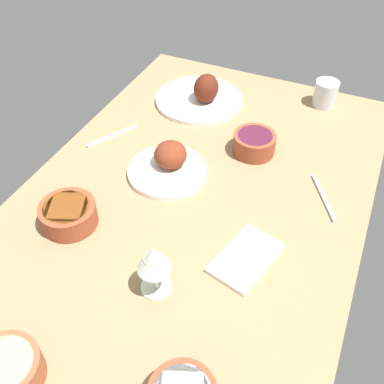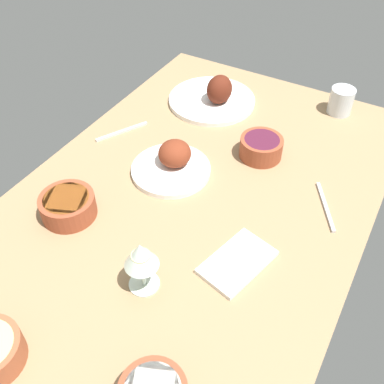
{
  "view_description": "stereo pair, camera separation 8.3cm",
  "coord_description": "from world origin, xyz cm",
  "px_view_note": "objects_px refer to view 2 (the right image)",
  "views": [
    {
      "loc": [
        -78.13,
        -35.02,
        88.64
      ],
      "look_at": [
        0.0,
        0.0,
        6.0
      ],
      "focal_mm": 41.73,
      "sensor_mm": 36.0,
      "label": 1
    },
    {
      "loc": [
        -74.37,
        -42.43,
        88.64
      ],
      "look_at": [
        0.0,
        0.0,
        6.0
      ],
      "focal_mm": 41.73,
      "sensor_mm": 36.0,
      "label": 2
    }
  ],
  "objects_px": {
    "plate_near_viewer": "(214,97)",
    "wine_glass": "(141,257)",
    "folded_napkin": "(237,262)",
    "bowl_onions": "(261,147)",
    "plate_far_side": "(173,163)",
    "bowl_soup": "(68,205)",
    "fork_loose": "(325,206)",
    "spoon_loose": "(122,132)",
    "water_tumbler": "(341,101)"
  },
  "relations": [
    {
      "from": "plate_near_viewer",
      "to": "wine_glass",
      "type": "relative_size",
      "value": 2.11
    },
    {
      "from": "folded_napkin",
      "to": "bowl_onions",
      "type": "bearing_deg",
      "value": 16.03
    },
    {
      "from": "plate_far_side",
      "to": "bowl_soup",
      "type": "distance_m",
      "value": 0.32
    },
    {
      "from": "bowl_onions",
      "to": "bowl_soup",
      "type": "bearing_deg",
      "value": 144.44
    },
    {
      "from": "plate_far_side",
      "to": "bowl_soup",
      "type": "relative_size",
      "value": 1.6
    },
    {
      "from": "bowl_onions",
      "to": "wine_glass",
      "type": "distance_m",
      "value": 0.56
    },
    {
      "from": "fork_loose",
      "to": "plate_far_side",
      "type": "bearing_deg",
      "value": -111.49
    },
    {
      "from": "plate_far_side",
      "to": "spoon_loose",
      "type": "relative_size",
      "value": 1.28
    },
    {
      "from": "water_tumbler",
      "to": "bowl_onions",
      "type": "bearing_deg",
      "value": 158.33
    },
    {
      "from": "plate_far_side",
      "to": "wine_glass",
      "type": "height_order",
      "value": "wine_glass"
    },
    {
      "from": "plate_near_viewer",
      "to": "wine_glass",
      "type": "xyz_separation_m",
      "value": [
        -0.73,
        -0.21,
        0.07
      ]
    },
    {
      "from": "folded_napkin",
      "to": "plate_far_side",
      "type": "bearing_deg",
      "value": 55.41
    },
    {
      "from": "folded_napkin",
      "to": "fork_loose",
      "type": "relative_size",
      "value": 1.0
    },
    {
      "from": "bowl_soup",
      "to": "fork_loose",
      "type": "relative_size",
      "value": 0.79
    },
    {
      "from": "fork_loose",
      "to": "wine_glass",
      "type": "bearing_deg",
      "value": -63.34
    },
    {
      "from": "fork_loose",
      "to": "spoon_loose",
      "type": "distance_m",
      "value": 0.66
    },
    {
      "from": "bowl_onions",
      "to": "spoon_loose",
      "type": "distance_m",
      "value": 0.44
    },
    {
      "from": "wine_glass",
      "to": "folded_napkin",
      "type": "distance_m",
      "value": 0.24
    },
    {
      "from": "folded_napkin",
      "to": "wine_glass",
      "type": "bearing_deg",
      "value": 134.88
    },
    {
      "from": "bowl_onions",
      "to": "water_tumbler",
      "type": "relative_size",
      "value": 1.44
    },
    {
      "from": "bowl_onions",
      "to": "bowl_soup",
      "type": "height_order",
      "value": "bowl_onions"
    },
    {
      "from": "bowl_onions",
      "to": "wine_glass",
      "type": "height_order",
      "value": "wine_glass"
    },
    {
      "from": "plate_far_side",
      "to": "bowl_soup",
      "type": "bearing_deg",
      "value": 153.59
    },
    {
      "from": "folded_napkin",
      "to": "fork_loose",
      "type": "distance_m",
      "value": 0.31
    },
    {
      "from": "bowl_soup",
      "to": "folded_napkin",
      "type": "bearing_deg",
      "value": -80.9
    },
    {
      "from": "folded_napkin",
      "to": "spoon_loose",
      "type": "xyz_separation_m",
      "value": [
        0.28,
        0.54,
        -0.0
      ]
    },
    {
      "from": "plate_near_viewer",
      "to": "bowl_soup",
      "type": "height_order",
      "value": "plate_near_viewer"
    },
    {
      "from": "fork_loose",
      "to": "bowl_soup",
      "type": "bearing_deg",
      "value": -88.98
    },
    {
      "from": "bowl_soup",
      "to": "folded_napkin",
      "type": "relative_size",
      "value": 0.8
    },
    {
      "from": "water_tumbler",
      "to": "plate_far_side",
      "type": "bearing_deg",
      "value": 147.98
    },
    {
      "from": "bowl_onions",
      "to": "fork_loose",
      "type": "height_order",
      "value": "bowl_onions"
    },
    {
      "from": "plate_near_viewer",
      "to": "wine_glass",
      "type": "height_order",
      "value": "wine_glass"
    },
    {
      "from": "plate_near_viewer",
      "to": "bowl_onions",
      "type": "relative_size",
      "value": 2.35
    },
    {
      "from": "water_tumbler",
      "to": "fork_loose",
      "type": "xyz_separation_m",
      "value": [
        -0.46,
        -0.1,
        -0.04
      ]
    },
    {
      "from": "bowl_soup",
      "to": "bowl_onions",
      "type": "bearing_deg",
      "value": -35.56
    },
    {
      "from": "wine_glass",
      "to": "bowl_soup",
      "type": "bearing_deg",
      "value": 73.76
    },
    {
      "from": "wine_glass",
      "to": "fork_loose",
      "type": "bearing_deg",
      "value": -32.57
    },
    {
      "from": "water_tumbler",
      "to": "folded_napkin",
      "type": "xyz_separation_m",
      "value": [
        -0.74,
        0.02,
        -0.04
      ]
    },
    {
      "from": "plate_far_side",
      "to": "fork_loose",
      "type": "bearing_deg",
      "value": -80.73
    },
    {
      "from": "plate_far_side",
      "to": "bowl_soup",
      "type": "height_order",
      "value": "plate_far_side"
    },
    {
      "from": "wine_glass",
      "to": "spoon_loose",
      "type": "distance_m",
      "value": 0.59
    },
    {
      "from": "plate_near_viewer",
      "to": "water_tumbler",
      "type": "bearing_deg",
      "value": -67.77
    },
    {
      "from": "bowl_onions",
      "to": "wine_glass",
      "type": "xyz_separation_m",
      "value": [
        -0.55,
        0.04,
        0.07
      ]
    },
    {
      "from": "plate_near_viewer",
      "to": "fork_loose",
      "type": "relative_size",
      "value": 1.66
    },
    {
      "from": "wine_glass",
      "to": "fork_loose",
      "type": "relative_size",
      "value": 0.79
    },
    {
      "from": "plate_far_side",
      "to": "fork_loose",
      "type": "height_order",
      "value": "plate_far_side"
    },
    {
      "from": "fork_loose",
      "to": "plate_near_viewer",
      "type": "bearing_deg",
      "value": -152.22
    },
    {
      "from": "water_tumbler",
      "to": "fork_loose",
      "type": "distance_m",
      "value": 0.47
    },
    {
      "from": "plate_near_viewer",
      "to": "bowl_soup",
      "type": "relative_size",
      "value": 2.09
    },
    {
      "from": "wine_glass",
      "to": "spoon_loose",
      "type": "xyz_separation_m",
      "value": [
        0.44,
        0.38,
        -0.1
      ]
    }
  ]
}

